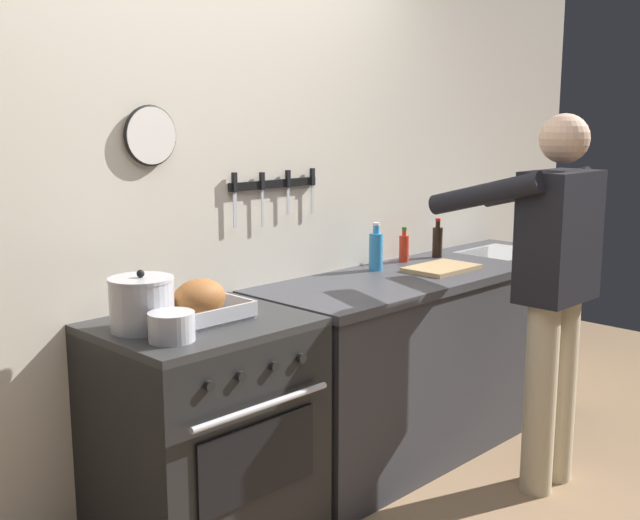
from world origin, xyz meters
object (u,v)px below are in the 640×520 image
at_px(stock_pot, 142,304).
at_px(bottle_soy_sauce, 437,241).
at_px(bottle_hot_sauce, 404,248).
at_px(bottle_dish_soap, 376,250).
at_px(roasting_pan, 199,303).
at_px(stove, 204,435).
at_px(person_cook, 552,279).
at_px(cutting_board, 442,268).
at_px(saucepan, 172,327).

xyz_separation_m(stock_pot, bottle_soy_sauce, (1.92, 0.12, -0.01)).
bearing_deg(bottle_soy_sauce, bottle_hot_sauce, 169.16).
relative_size(bottle_dish_soap, bottle_hot_sauce, 1.30).
bearing_deg(bottle_hot_sauce, roasting_pan, -171.95).
relative_size(stove, person_cook, 0.54).
xyz_separation_m(person_cook, cutting_board, (0.04, 0.61, -0.04)).
distance_m(roasting_pan, cutting_board, 1.43).
distance_m(stock_pot, saucepan, 0.19).
height_order(person_cook, saucepan, person_cook).
bearing_deg(saucepan, bottle_hot_sauce, 11.87).
relative_size(stock_pot, bottle_hot_sauce, 1.28).
height_order(roasting_pan, cutting_board, roasting_pan).
bearing_deg(bottle_dish_soap, saucepan, -167.55).
bearing_deg(bottle_dish_soap, cutting_board, -45.39).
bearing_deg(bottle_hot_sauce, stove, -171.59).
distance_m(stove, bottle_dish_soap, 1.33).
bearing_deg(roasting_pan, cutting_board, -2.70).
bearing_deg(bottle_hot_sauce, cutting_board, -99.18).
distance_m(person_cook, roasting_pan, 1.54).
xyz_separation_m(bottle_soy_sauce, bottle_hot_sauce, (-0.23, 0.04, -0.01)).
relative_size(stock_pot, bottle_soy_sauce, 1.10).
bearing_deg(bottle_dish_soap, stock_pot, -174.96).
height_order(person_cook, roasting_pan, person_cook).
relative_size(person_cook, bottle_soy_sauce, 7.90).
xyz_separation_m(bottle_dish_soap, bottle_hot_sauce, (0.27, 0.04, -0.02)).
relative_size(saucepan, bottle_hot_sauce, 0.87).
xyz_separation_m(stock_pot, bottle_hot_sauce, (1.69, 0.17, -0.02)).
xyz_separation_m(stove, person_cook, (1.39, -0.67, 0.50)).
bearing_deg(person_cook, bottle_hot_sauce, 7.73).
bearing_deg(cutting_board, stock_pot, 176.26).
relative_size(person_cook, bottle_hot_sauce, 9.15).
distance_m(bottle_dish_soap, bottle_hot_sauce, 0.28).
distance_m(roasting_pan, saucepan, 0.27).
height_order(stock_pot, bottle_dish_soap, bottle_dish_soap).
xyz_separation_m(roasting_pan, bottle_soy_sauce, (1.70, 0.16, 0.02)).
bearing_deg(saucepan, cutting_board, 2.83).
height_order(cutting_board, bottle_dish_soap, bottle_dish_soap).
xyz_separation_m(person_cook, stock_pot, (-1.61, 0.72, 0.04)).
bearing_deg(bottle_soy_sauce, bottle_dish_soap, 179.80).
bearing_deg(cutting_board, bottle_hot_sauce, 80.82).
height_order(person_cook, bottle_soy_sauce, person_cook).
relative_size(cutting_board, bottle_hot_sauce, 1.98).
bearing_deg(saucepan, person_cook, -18.14).
bearing_deg(roasting_pan, bottle_hot_sauce, 8.05).
distance_m(cutting_board, bottle_soy_sauce, 0.37).
relative_size(roasting_pan, cutting_board, 0.98).
height_order(saucepan, bottle_dish_soap, bottle_dish_soap).
distance_m(person_cook, bottle_dish_soap, 0.87).
xyz_separation_m(roasting_pan, bottle_hot_sauce, (1.47, 0.21, 0.01)).
relative_size(saucepan, cutting_board, 0.44).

